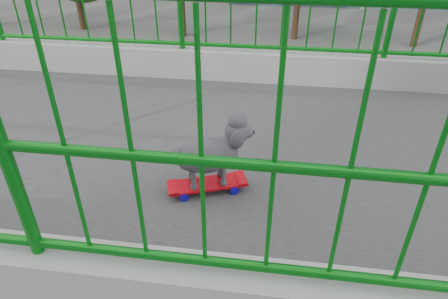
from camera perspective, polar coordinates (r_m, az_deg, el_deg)
road at (r=18.00m, az=-2.52°, el=3.93°), size 18.00×90.00×0.02m
skateboard at (r=2.58m, az=-2.39°, el=-5.06°), size 0.32×0.53×0.07m
poodle at (r=2.44m, az=-1.87°, el=-0.32°), size 0.32×0.49×0.43m
car_2 at (r=20.23m, az=-26.30°, el=5.87°), size 2.18×4.73×1.32m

